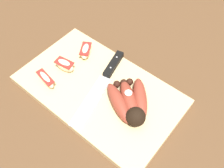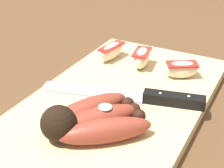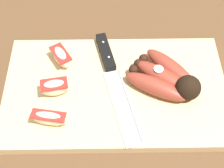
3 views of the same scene
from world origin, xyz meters
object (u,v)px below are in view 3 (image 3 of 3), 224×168
Objects in this scene: chefs_knife at (113,70)px; apple_wedge_near at (62,57)px; banana_bunch at (168,79)px; apple_wedge_middle at (50,118)px; apple_wedge_far at (56,87)px.

chefs_knife is 4.20× the size of apple_wedge_near.
apple_wedge_middle is at bearing -158.95° from banana_bunch.
apple_wedge_near is 0.08m from apple_wedge_far.
chefs_knife is 0.13m from apple_wedge_far.
banana_bunch is 2.18× the size of apple_wedge_middle.
banana_bunch is 0.12m from chefs_knife.
apple_wedge_middle reaches higher than chefs_knife.
chefs_knife is 3.80× the size of apple_wedge_middle.
apple_wedge_far is (0.00, 0.07, 0.00)m from apple_wedge_middle.
banana_bunch reaches higher than chefs_knife.
chefs_knife is 0.11m from apple_wedge_near.
apple_wedge_far is (-0.23, -0.02, 0.00)m from banana_bunch.
apple_wedge_far is at bearing 85.94° from apple_wedge_middle.
banana_bunch is at bearing -16.13° from apple_wedge_near.
apple_wedge_far is (-0.01, -0.08, 0.00)m from apple_wedge_near.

